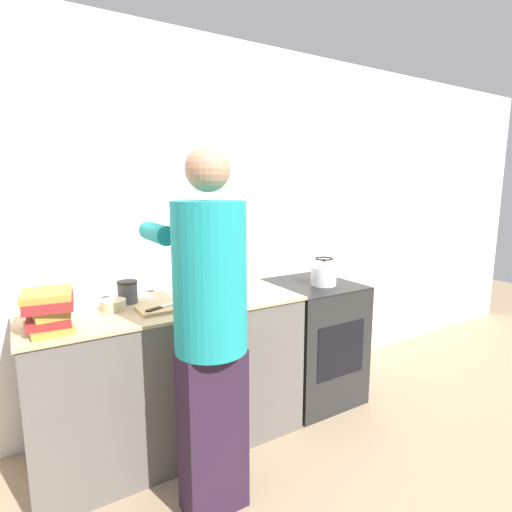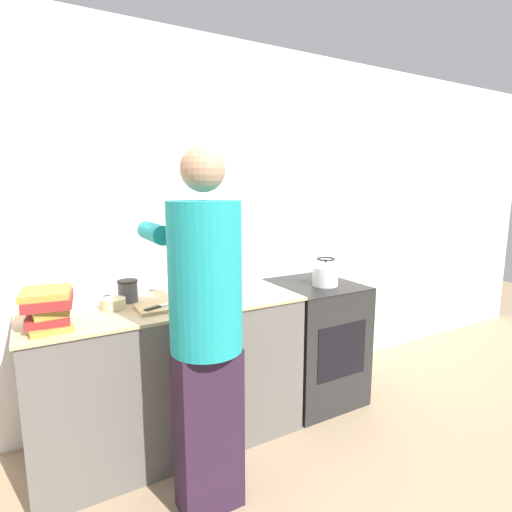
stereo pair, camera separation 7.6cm
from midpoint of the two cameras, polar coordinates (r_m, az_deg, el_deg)
ground_plane at (r=2.70m, az=-1.59°, el=-26.26°), size 12.00×12.00×0.00m
wall_back at (r=2.85m, az=-8.55°, el=3.91°), size 8.00×0.05×2.60m
counter at (r=2.61m, az=-11.31°, el=-16.18°), size 1.59×0.64×0.91m
oven at (r=3.11m, az=8.78°, el=-11.88°), size 0.60×0.65×0.89m
person at (r=1.91m, az=-6.12°, el=-9.49°), size 0.38×0.62×1.77m
cutting_board at (r=2.35m, az=-11.09°, el=-6.98°), size 0.39×0.20×0.02m
knife at (r=2.33m, az=-12.24°, el=-6.89°), size 0.25×0.13×0.01m
kettle at (r=2.92m, az=10.61°, el=-2.55°), size 0.18×0.18×0.20m
bowl_prep at (r=2.40m, az=-18.89°, el=-6.46°), size 0.14×0.14×0.06m
canister_jar at (r=2.51m, az=-17.01°, el=-4.78°), size 0.12×0.12×0.13m
book_stack at (r=2.19m, az=-26.69°, el=-6.59°), size 0.25×0.30×0.19m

